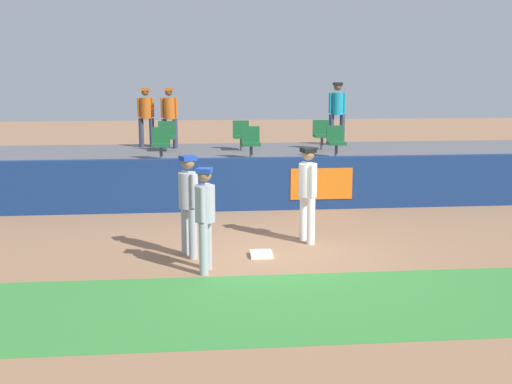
% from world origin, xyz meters
% --- Properties ---
extents(ground_plane, '(60.00, 60.00, 0.00)m').
position_xyz_m(ground_plane, '(0.00, 0.00, 0.00)').
color(ground_plane, '#936B4C').
extents(grass_foreground_strip, '(18.00, 2.80, 0.01)m').
position_xyz_m(grass_foreground_strip, '(0.00, -2.61, 0.00)').
color(grass_foreground_strip, '#388438').
rests_on(grass_foreground_strip, ground_plane).
extents(first_base, '(0.40, 0.40, 0.08)m').
position_xyz_m(first_base, '(-0.26, -0.13, 0.04)').
color(first_base, white).
rests_on(first_base, ground_plane).
extents(player_fielder_home, '(0.44, 0.60, 1.87)m').
position_xyz_m(player_fielder_home, '(0.74, 0.77, 1.08)').
color(player_fielder_home, white).
rests_on(player_fielder_home, ground_plane).
extents(player_runner_visitor, '(0.40, 0.49, 1.77)m').
position_xyz_m(player_runner_visitor, '(-1.28, -0.93, 1.03)').
color(player_runner_visitor, '#9EA3AD').
rests_on(player_runner_visitor, ground_plane).
extents(player_coach_visitor, '(0.46, 0.48, 1.85)m').
position_xyz_m(player_coach_visitor, '(-1.56, -0.01, 1.07)').
color(player_coach_visitor, '#9EA3AD').
rests_on(player_coach_visitor, ground_plane).
extents(field_wall, '(18.00, 0.26, 1.26)m').
position_xyz_m(field_wall, '(0.01, 3.74, 0.63)').
color(field_wall, navy).
rests_on(field_wall, ground_plane).
extents(bleacher_platform, '(18.00, 4.80, 1.03)m').
position_xyz_m(bleacher_platform, '(0.00, 6.31, 0.51)').
color(bleacher_platform, '#59595E').
rests_on(bleacher_platform, ground_plane).
extents(seat_front_center, '(0.47, 0.44, 0.84)m').
position_xyz_m(seat_front_center, '(0.02, 5.18, 1.50)').
color(seat_front_center, '#4C4C51').
rests_on(seat_front_center, bleacher_platform).
extents(seat_back_left, '(0.47, 0.44, 0.84)m').
position_xyz_m(seat_back_left, '(-2.21, 6.98, 1.50)').
color(seat_back_left, '#4C4C51').
rests_on(seat_back_left, bleacher_platform).
extents(seat_front_left, '(0.46, 0.44, 0.84)m').
position_xyz_m(seat_front_left, '(-2.28, 5.18, 1.50)').
color(seat_front_left, '#4C4C51').
rests_on(seat_front_left, bleacher_platform).
extents(seat_front_right, '(0.45, 0.44, 0.84)m').
position_xyz_m(seat_front_right, '(2.26, 5.18, 1.50)').
color(seat_front_right, '#4C4C51').
rests_on(seat_front_right, bleacher_platform).
extents(seat_back_center, '(0.46, 0.44, 0.84)m').
position_xyz_m(seat_back_center, '(-0.10, 6.98, 1.50)').
color(seat_back_center, '#4C4C51').
rests_on(seat_back_center, bleacher_platform).
extents(seat_back_right, '(0.47, 0.44, 0.84)m').
position_xyz_m(seat_back_right, '(2.24, 6.98, 1.50)').
color(seat_back_right, '#4C4C51').
rests_on(seat_back_right, bleacher_platform).
extents(spectator_hooded, '(0.49, 0.35, 1.74)m').
position_xyz_m(spectator_hooded, '(-2.84, 7.96, 2.04)').
color(spectator_hooded, '#33384C').
rests_on(spectator_hooded, bleacher_platform).
extents(spectator_capped, '(0.49, 0.35, 1.75)m').
position_xyz_m(spectator_capped, '(-2.14, 7.62, 2.04)').
color(spectator_capped, '#33384C').
rests_on(spectator_capped, bleacher_platform).
extents(spectator_casual, '(0.53, 0.37, 1.89)m').
position_xyz_m(spectator_casual, '(2.89, 7.94, 2.12)').
color(spectator_casual, '#33384C').
rests_on(spectator_casual, bleacher_platform).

